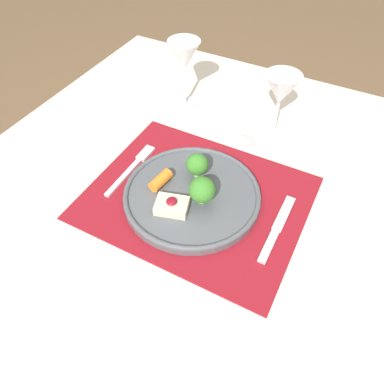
# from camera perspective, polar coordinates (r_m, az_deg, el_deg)

# --- Properties ---
(ground_plane) EXTENTS (8.00, 8.00, 0.00)m
(ground_plane) POSITION_cam_1_polar(r_m,az_deg,el_deg) (1.48, 0.44, -20.86)
(ground_plane) COLOR brown
(dining_table) EXTENTS (1.11, 1.20, 0.76)m
(dining_table) POSITION_cam_1_polar(r_m,az_deg,el_deg) (0.90, 0.68, -4.95)
(dining_table) COLOR beige
(dining_table) RESTS_ON ground_plane
(placemat) EXTENTS (0.46, 0.38, 0.00)m
(placemat) POSITION_cam_1_polar(r_m,az_deg,el_deg) (0.82, 0.73, -0.86)
(placemat) COLOR maroon
(placemat) RESTS_ON dining_table
(dinner_plate) EXTENTS (0.30, 0.30, 0.08)m
(dinner_plate) POSITION_cam_1_polar(r_m,az_deg,el_deg) (0.81, -0.01, -0.18)
(dinner_plate) COLOR #4C5156
(dinner_plate) RESTS_ON placemat
(fork) EXTENTS (0.02, 0.19, 0.01)m
(fork) POSITION_cam_1_polar(r_m,az_deg,el_deg) (0.89, -8.88, 3.90)
(fork) COLOR silver
(fork) RESTS_ON placemat
(knife) EXTENTS (0.02, 0.19, 0.01)m
(knife) POSITION_cam_1_polar(r_m,az_deg,el_deg) (0.77, 12.57, -5.98)
(knife) COLOR silver
(knife) RESTS_ON placemat
(spoon) EXTENTS (0.17, 0.04, 0.01)m
(spoon) POSITION_cam_1_polar(r_m,az_deg,el_deg) (0.97, 6.79, 8.10)
(spoon) COLOR silver
(spoon) RESTS_ON dining_table
(wine_glass_near) EXTENTS (0.08, 0.08, 0.18)m
(wine_glass_near) POSITION_cam_1_polar(r_m,az_deg,el_deg) (0.92, 13.34, 14.49)
(wine_glass_near) COLOR white
(wine_glass_near) RESTS_ON dining_table
(wine_glass_far) EXTENTS (0.08, 0.08, 0.19)m
(wine_glass_far) POSITION_cam_1_polar(r_m,az_deg,el_deg) (1.02, -1.20, 19.65)
(wine_glass_far) COLOR white
(wine_glass_far) RESTS_ON dining_table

